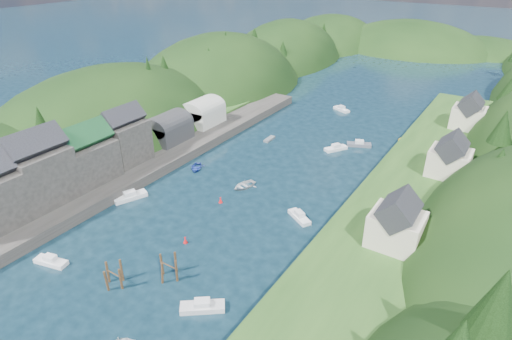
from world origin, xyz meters
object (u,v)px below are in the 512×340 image
Objects in this scene: piling_cluster_near at (114,277)px; channel_buoy_near at (185,240)px; channel_buoy_far at (221,200)px; piling_cluster_far at (169,269)px.

channel_buoy_near is (1.69, 11.96, -0.90)m from piling_cluster_near.
piling_cluster_near reaches higher than channel_buoy_far.
channel_buoy_near is at bearing 81.94° from piling_cluster_near.
piling_cluster_far is at bearing 45.28° from piling_cluster_near.
piling_cluster_far reaches higher than channel_buoy_far.
channel_buoy_far is at bearing 106.83° from piling_cluster_far.
channel_buoy_far is at bearing 101.47° from channel_buoy_near.
piling_cluster_near is 12.11m from channel_buoy_near.
channel_buoy_near is at bearing -78.53° from channel_buoy_far.
piling_cluster_near is 0.99× the size of piling_cluster_far.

